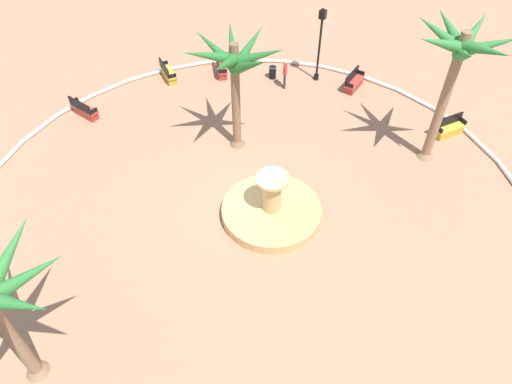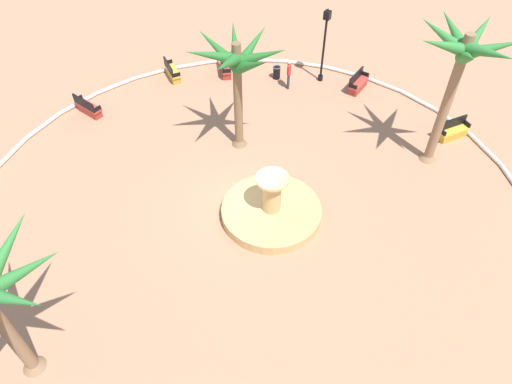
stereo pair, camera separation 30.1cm
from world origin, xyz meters
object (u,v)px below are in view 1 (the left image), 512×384
at_px(bench_east, 221,68).
at_px(bench_north, 354,83).
at_px(fountain, 272,210).
at_px(trash_bin, 273,72).
at_px(lamppost, 320,39).
at_px(palm_tree_by_curb, 457,59).
at_px(palm_tree_near_fountain, 234,65).
at_px(bench_southwest, 85,110).
at_px(person_cyclist_helmet, 285,72).
at_px(bench_west, 168,74).
at_px(bench_southeast, 449,129).

distance_m(bench_east, bench_north, 7.51).
bearing_deg(bench_east, fountain, 135.36).
xyz_separation_m(bench_north, trash_bin, (4.33, 1.44, 0.04)).
bearing_deg(lamppost, bench_north, -173.16).
relative_size(bench_north, trash_bin, 2.20).
distance_m(palm_tree_by_curb, trash_bin, 10.76).
height_order(palm_tree_near_fountain, lamppost, palm_tree_near_fountain).
bearing_deg(bench_southwest, trash_bin, -127.87).
xyz_separation_m(fountain, person_cyclist_helmet, (4.19, -8.54, 0.64)).
bearing_deg(palm_tree_near_fountain, lamppost, -95.14).
height_order(palm_tree_by_curb, bench_west, palm_tree_by_curb).
bearing_deg(palm_tree_near_fountain, bench_southeast, -144.13).
height_order(fountain, bench_southeast, fountain).
relative_size(bench_east, bench_north, 0.95).
bearing_deg(fountain, bench_southeast, -117.19).
bearing_deg(bench_west, bench_southwest, 74.19).
height_order(fountain, bench_north, fountain).
relative_size(bench_southwest, person_cyclist_helmet, 0.97).
distance_m(bench_west, bench_north, 10.37).
xyz_separation_m(fountain, bench_southwest, (11.58, -0.86, 0.04)).
distance_m(bench_southeast, trash_bin, 9.92).
height_order(bench_west, lamppost, lamppost).
xyz_separation_m(palm_tree_near_fountain, trash_bin, (1.53, -5.96, -3.89)).
relative_size(bench_north, bench_southeast, 0.99).
bearing_deg(trash_bin, fountain, 120.10).
relative_size(bench_southeast, trash_bin, 2.22).
bearing_deg(person_cyclist_helmet, bench_west, 24.35).
bearing_deg(palm_tree_by_curb, bench_west, 4.44).
height_order(palm_tree_by_curb, bench_southwest, palm_tree_by_curb).
xyz_separation_m(fountain, palm_tree_near_fountain, (3.70, -3.07, 3.96)).
relative_size(bench_north, person_cyclist_helmet, 0.95).
distance_m(palm_tree_near_fountain, person_cyclist_helmet, 6.42).
bearing_deg(trash_bin, lamppost, -151.54).
bearing_deg(palm_tree_near_fountain, bench_east, -48.39).
height_order(fountain, bench_east, fountain).
xyz_separation_m(fountain, bench_southeast, (-4.69, -9.13, 0.04)).
height_order(palm_tree_near_fountain, bench_east, palm_tree_near_fountain).
xyz_separation_m(palm_tree_near_fountain, bench_southwest, (7.88, 2.21, -3.92)).
height_order(bench_west, bench_southeast, same).
height_order(palm_tree_by_curb, lamppost, palm_tree_by_curb).
height_order(fountain, lamppost, lamppost).
relative_size(bench_west, lamppost, 0.39).
height_order(fountain, person_cyclist_helmet, fountain).
bearing_deg(bench_southwest, bench_west, -105.81).
distance_m(palm_tree_near_fountain, bench_west, 8.06).
relative_size(fountain, bench_west, 2.54).
relative_size(bench_north, bench_southwest, 0.98).
height_order(bench_southwest, lamppost, lamppost).
relative_size(bench_east, lamppost, 0.37).
relative_size(bench_east, bench_west, 0.95).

